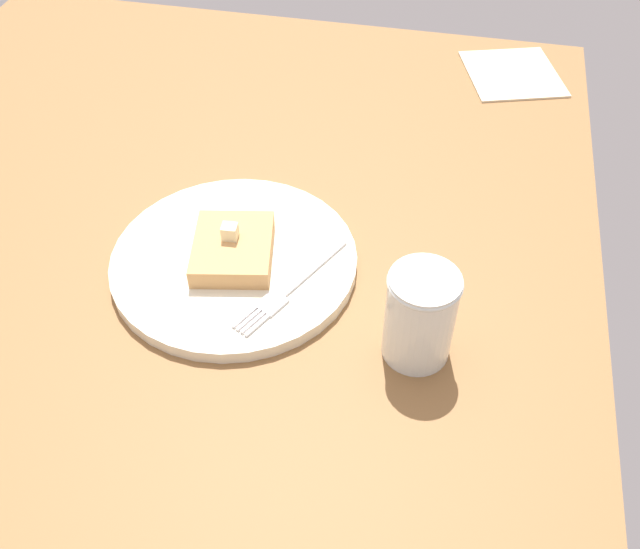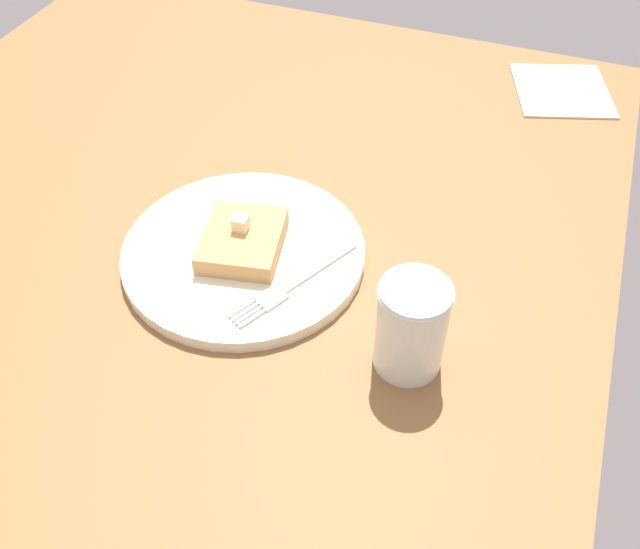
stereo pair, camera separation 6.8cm
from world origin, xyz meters
The scene contains 7 objects.
table_surface centered at (0.00, 0.00, 1.21)cm, with size 93.35×93.35×2.42cm, color brown.
plate centered at (9.17, 8.50, 3.25)cm, with size 25.81×25.81×1.44cm.
toast_slice_center centered at (9.17, 8.50, 4.94)cm, with size 9.53×8.02×2.18cm, color tan.
butter_pat_primary centered at (8.66, 8.18, 6.82)cm, with size 1.59×1.43×1.59cm, color beige.
fork centered at (12.77, 15.20, 4.04)cm, with size 14.89×8.58×0.36cm.
syrup_jar centered at (16.38, 28.49, 6.88)cm, with size 6.65×6.65×9.78cm.
napkin centered at (-36.35, 36.29, 2.57)cm, with size 13.58×12.61×0.30cm, color beige.
Camera 1 is at (59.20, 28.41, 56.11)cm, focal length 40.00 mm.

